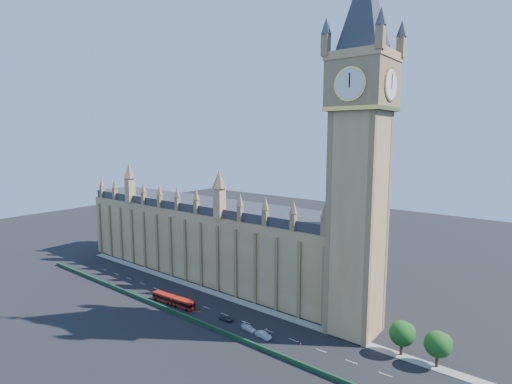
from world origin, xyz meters
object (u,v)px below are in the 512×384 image
Objects in this scene: red_bus at (173,300)px; car_white at (249,328)px; car_grey at (226,318)px; car_silver at (263,335)px.

red_bus is 29.08m from car_white.
red_bus reaches higher than car_grey.
red_bus is at bearing 92.15° from car_grey.
car_silver is at bearing -2.18° from red_bus.
red_bus is 3.50× the size of car_silver.
car_white is (8.92, -0.62, -0.07)m from car_grey.
red_bus is at bearing 96.35° from car_silver.
red_bus is at bearing 100.08° from car_white.
car_white is (29.02, 1.69, -0.78)m from red_bus.
car_silver reaches higher than car_white.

